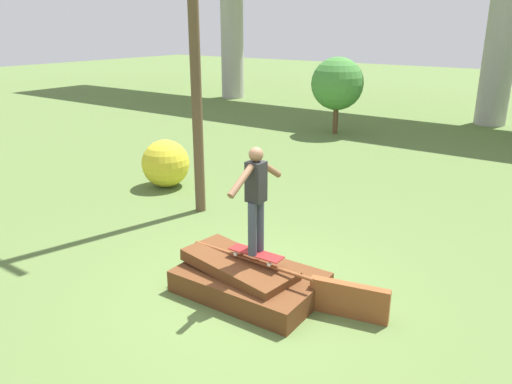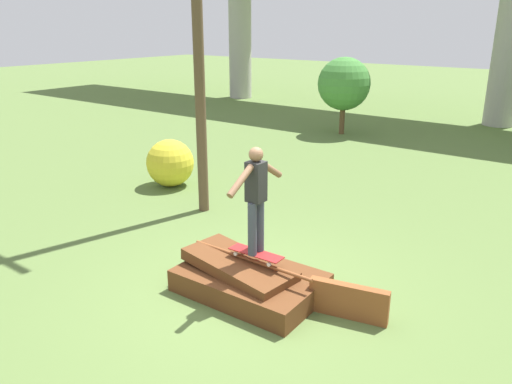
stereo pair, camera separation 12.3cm
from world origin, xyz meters
The scene contains 7 objects.
ground_plane centered at (0.00, 0.00, 0.00)m, with size 80.00×80.00×0.00m, color #567038.
scrap_pile centered at (-0.03, -0.01, 0.21)m, with size 1.97×1.30×0.53m.
scrap_plank_loose centered at (1.37, 0.26, 0.23)m, with size 1.01×0.34×0.46m.
skateboard centered at (0.07, 0.04, 0.60)m, with size 0.79×0.24×0.09m.
skater centered at (0.07, 0.04, 1.45)m, with size 0.22×1.15×1.46m.
tree_behind_right centered at (-3.91, 10.22, 1.66)m, with size 1.73×1.73×2.53m.
bush_yellow_flowering centered at (-4.39, 2.75, 0.54)m, with size 1.08×1.08×1.08m.
Camera 2 is at (3.74, -4.87, 3.56)m, focal length 35.00 mm.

